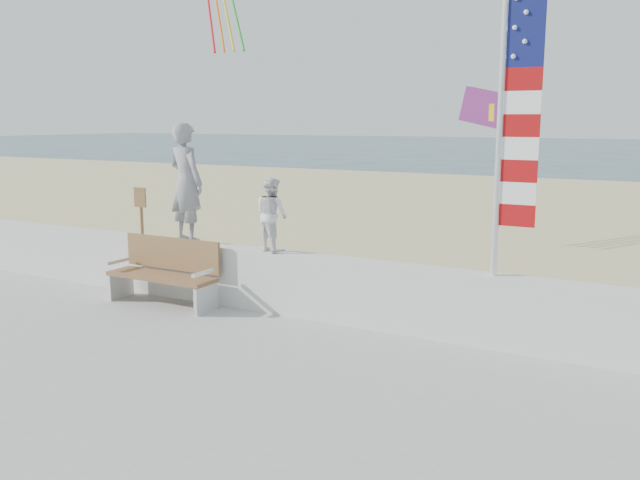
{
  "coord_description": "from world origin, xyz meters",
  "views": [
    {
      "loc": [
        4.59,
        -6.12,
        2.96
      ],
      "look_at": [
        0.2,
        1.8,
        1.35
      ],
      "focal_mm": 38.0,
      "sensor_mm": 36.0,
      "label": 1
    }
  ],
  "objects_px": {
    "child": "(272,214)",
    "flag": "(511,117)",
    "adult": "(186,183)",
    "bench": "(165,271)"
  },
  "relations": [
    {
      "from": "child",
      "to": "flag",
      "type": "relative_size",
      "value": 0.31
    },
    {
      "from": "adult",
      "to": "child",
      "type": "bearing_deg",
      "value": -166.18
    },
    {
      "from": "adult",
      "to": "flag",
      "type": "distance_m",
      "value": 5.02
    },
    {
      "from": "child",
      "to": "bench",
      "type": "distance_m",
      "value": 1.95
    },
    {
      "from": "adult",
      "to": "bench",
      "type": "xyz_separation_m",
      "value": [
        -0.09,
        -0.45,
        -1.31
      ]
    },
    {
      "from": "adult",
      "to": "child",
      "type": "distance_m",
      "value": 1.61
    },
    {
      "from": "adult",
      "to": "flag",
      "type": "height_order",
      "value": "flag"
    },
    {
      "from": "adult",
      "to": "bench",
      "type": "distance_m",
      "value": 1.39
    },
    {
      "from": "flag",
      "to": "bench",
      "type": "bearing_deg",
      "value": -174.82
    },
    {
      "from": "bench",
      "to": "flag",
      "type": "height_order",
      "value": "flag"
    }
  ]
}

